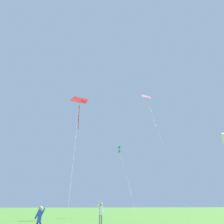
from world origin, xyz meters
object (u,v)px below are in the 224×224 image
kite_red_high (79,106)px  kite_pink_low (147,101)px  person_far_back (101,212)px  kite_teal_box (119,150)px  person_in_red_shirt (39,219)px

kite_red_high → kite_pink_low: bearing=45.5°
kite_pink_low → person_far_back: size_ratio=11.60×
kite_pink_low → kite_teal_box: (-4.74, 1.89, -8.92)m
person_in_red_shirt → person_far_back: (4.27, 5.12, 0.15)m
person_in_red_shirt → kite_teal_box: bearing=63.0°
kite_teal_box → person_in_red_shirt: bearing=-117.0°
kite_pink_low → person_far_back: bearing=-129.0°
kite_red_high → kite_teal_box: size_ratio=0.99×
person_far_back → kite_red_high: bearing=175.6°
kite_teal_box → person_far_back: size_ratio=6.46×
kite_teal_box → person_in_red_shirt: kite_teal_box is taller
person_far_back → kite_teal_box: bearing=68.1°
person_in_red_shirt → person_far_back: bearing=50.1°
kite_red_high → person_far_back: size_ratio=6.41×
person_in_red_shirt → kite_red_high: bearing=68.6°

